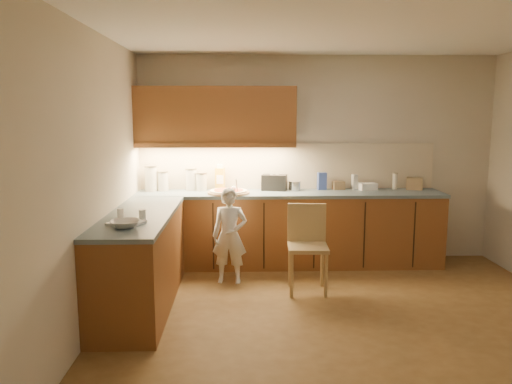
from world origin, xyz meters
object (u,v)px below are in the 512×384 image
child (230,236)px  oil_jug (220,178)px  toaster (274,182)px  wooden_chair (307,241)px  pizza_on_board (229,192)px

child → oil_jug: 1.01m
child → toaster: (0.55, 0.79, 0.49)m
child → toaster: 1.08m
wooden_chair → oil_jug: 1.57m
pizza_on_board → toaster: toaster is taller
oil_jug → toaster: 0.69m
pizza_on_board → oil_jug: oil_jug is taller
toaster → pizza_on_board: bearing=-144.7°
pizza_on_board → toaster: 0.62m
pizza_on_board → oil_jug: bearing=111.6°
child → oil_jug: bearing=104.8°
oil_jug → child: bearing=-80.8°
oil_jug → pizza_on_board: bearing=-68.4°
wooden_chair → toaster: 1.20m
child → toaster: toaster is taller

